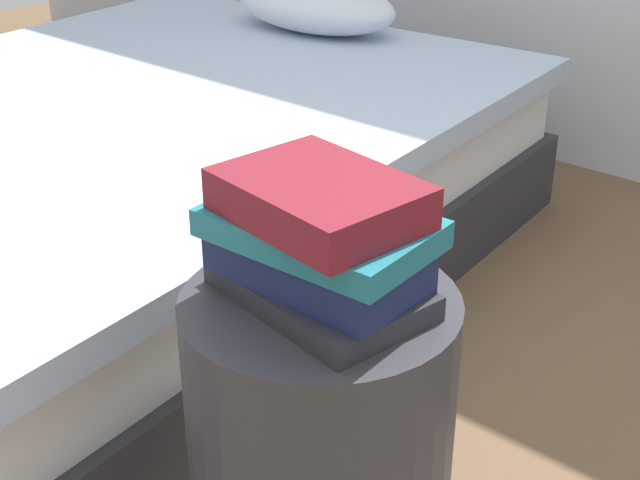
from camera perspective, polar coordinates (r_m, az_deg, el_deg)
name	(u,v)px	position (r m, az deg, el deg)	size (l,w,h in m)	color
bed	(137,179)	(2.45, -11.27, 3.74)	(1.68, 2.11, 0.62)	#2D2D33
side_table	(320,470)	(1.36, 0.00, -14.11)	(0.37, 0.37, 0.57)	#333338
book_charcoal	(320,287)	(1.19, -0.03, -2.95)	(0.28, 0.18, 0.03)	#28282D
book_navy	(316,261)	(1.16, -0.24, -1.29)	(0.27, 0.15, 0.05)	#19234C
book_teal	(320,228)	(1.14, 0.01, 0.72)	(0.28, 0.18, 0.04)	#1E727F
book_maroon	(320,198)	(1.12, -0.03, 2.60)	(0.24, 0.18, 0.05)	maroon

